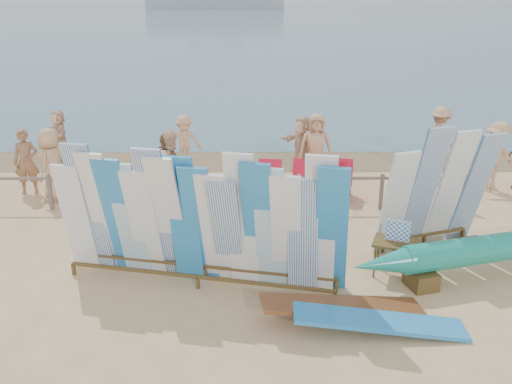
{
  "coord_description": "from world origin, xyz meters",
  "views": [
    {
      "loc": [
        0.94,
        -9.25,
        4.96
      ],
      "look_at": [
        0.97,
        1.43,
        1.03
      ],
      "focal_mm": 38.0,
      "sensor_mm": 36.0,
      "label": 1
    }
  ],
  "objects_px": {
    "beach_chair_left": "(269,187)",
    "beach_chair_right": "(304,187)",
    "vendor_table": "(395,257)",
    "beachgoer_7": "(311,143)",
    "side_surfboard_rack": "(437,194)",
    "outrigger_canoe": "(502,249)",
    "beachgoer_2": "(173,165)",
    "beachgoer_1": "(26,162)",
    "flat_board_c": "(343,317)",
    "beachgoer_9": "(439,137)",
    "beachgoer_11": "(59,134)",
    "flat_board_d": "(379,332)",
    "stroller": "(343,184)",
    "beachgoer_4": "(167,166)",
    "beachgoer_5": "(301,145)",
    "main_surfboard_rack": "(200,224)",
    "beachgoer_0": "(52,164)",
    "beachgoer_3": "(184,141)",
    "beachgoer_extra_0": "(496,157)",
    "beachgoer_6": "(316,147)",
    "beachgoer_8": "(437,154)"
  },
  "relations": [
    {
      "from": "beach_chair_left",
      "to": "beach_chair_right",
      "type": "height_order",
      "value": "beach_chair_right"
    },
    {
      "from": "vendor_table",
      "to": "beachgoer_7",
      "type": "distance_m",
      "value": 6.68
    },
    {
      "from": "side_surfboard_rack",
      "to": "outrigger_canoe",
      "type": "xyz_separation_m",
      "value": [
        0.94,
        -1.06,
        -0.67
      ]
    },
    {
      "from": "beachgoer_7",
      "to": "side_surfboard_rack",
      "type": "bearing_deg",
      "value": 29.02
    },
    {
      "from": "beachgoer_2",
      "to": "beachgoer_1",
      "type": "relative_size",
      "value": 1.03
    },
    {
      "from": "flat_board_c",
      "to": "beachgoer_9",
      "type": "xyz_separation_m",
      "value": [
        4.11,
        8.22,
        0.91
      ]
    },
    {
      "from": "beachgoer_11",
      "to": "flat_board_d",
      "type": "bearing_deg",
      "value": 7.53
    },
    {
      "from": "beach_chair_right",
      "to": "beachgoer_2",
      "type": "distance_m",
      "value": 3.38
    },
    {
      "from": "stroller",
      "to": "beachgoer_4",
      "type": "height_order",
      "value": "beachgoer_4"
    },
    {
      "from": "vendor_table",
      "to": "beachgoer_5",
      "type": "relative_size",
      "value": 0.66
    },
    {
      "from": "stroller",
      "to": "beachgoer_4",
      "type": "bearing_deg",
      "value": -164.34
    },
    {
      "from": "beachgoer_9",
      "to": "side_surfboard_rack",
      "type": "bearing_deg",
      "value": 136.83
    },
    {
      "from": "beach_chair_right",
      "to": "beachgoer_7",
      "type": "xyz_separation_m",
      "value": [
        0.42,
        2.51,
        0.49
      ]
    },
    {
      "from": "flat_board_d",
      "to": "beachgoer_7",
      "type": "bearing_deg",
      "value": 2.72
    },
    {
      "from": "beachgoer_9",
      "to": "beachgoer_11",
      "type": "xyz_separation_m",
      "value": [
        -11.74,
        0.95,
        -0.14
      ]
    },
    {
      "from": "main_surfboard_rack",
      "to": "beachgoer_7",
      "type": "relative_size",
      "value": 3.35
    },
    {
      "from": "beachgoer_0",
      "to": "flat_board_c",
      "type": "bearing_deg",
      "value": 59.79
    },
    {
      "from": "stroller",
      "to": "beachgoer_9",
      "type": "bearing_deg",
      "value": 56.81
    },
    {
      "from": "beachgoer_2",
      "to": "beachgoer_3",
      "type": "bearing_deg",
      "value": 43.48
    },
    {
      "from": "stroller",
      "to": "beachgoer_7",
      "type": "bearing_deg",
      "value": 119.35
    },
    {
      "from": "flat_board_d",
      "to": "beach_chair_right",
      "type": "height_order",
      "value": "beach_chair_right"
    },
    {
      "from": "side_surfboard_rack",
      "to": "beachgoer_extra_0",
      "type": "xyz_separation_m",
      "value": [
        2.7,
        3.55,
        -0.28
      ]
    },
    {
      "from": "outrigger_canoe",
      "to": "beach_chair_left",
      "type": "xyz_separation_m",
      "value": [
        -4.17,
        4.15,
        -0.27
      ]
    },
    {
      "from": "vendor_table",
      "to": "beachgoer_3",
      "type": "relative_size",
      "value": 0.7
    },
    {
      "from": "outrigger_canoe",
      "to": "beachgoer_6",
      "type": "height_order",
      "value": "beachgoer_6"
    },
    {
      "from": "side_surfboard_rack",
      "to": "beachgoer_0",
      "type": "bearing_deg",
      "value": 142.54
    },
    {
      "from": "beachgoer_4",
      "to": "beachgoer_8",
      "type": "xyz_separation_m",
      "value": [
        7.27,
        1.26,
        -0.07
      ]
    },
    {
      "from": "vendor_table",
      "to": "beachgoer_extra_0",
      "type": "relative_size",
      "value": 0.59
    },
    {
      "from": "beachgoer_11",
      "to": "beachgoer_6",
      "type": "bearing_deg",
      "value": 41.31
    },
    {
      "from": "beachgoer_1",
      "to": "beachgoer_5",
      "type": "relative_size",
      "value": 1.03
    },
    {
      "from": "main_surfboard_rack",
      "to": "stroller",
      "type": "xyz_separation_m",
      "value": [
        3.21,
        4.34,
        -0.78
      ]
    },
    {
      "from": "vendor_table",
      "to": "beachgoer_0",
      "type": "xyz_separation_m",
      "value": [
        -7.68,
        4.02,
        0.56
      ]
    },
    {
      "from": "main_surfboard_rack",
      "to": "beachgoer_6",
      "type": "relative_size",
      "value": 2.75
    },
    {
      "from": "outrigger_canoe",
      "to": "beachgoer_5",
      "type": "xyz_separation_m",
      "value": [
        -3.2,
        6.15,
        0.3
      ]
    },
    {
      "from": "beachgoer_5",
      "to": "side_surfboard_rack",
      "type": "bearing_deg",
      "value": -6.83
    },
    {
      "from": "beachgoer_2",
      "to": "beachgoer_5",
      "type": "height_order",
      "value": "beachgoer_2"
    },
    {
      "from": "outrigger_canoe",
      "to": "beachgoer_1",
      "type": "distance_m",
      "value": 11.36
    },
    {
      "from": "beachgoer_1",
      "to": "beachgoer_9",
      "type": "distance_m",
      "value": 11.7
    },
    {
      "from": "outrigger_canoe",
      "to": "beachgoer_3",
      "type": "relative_size",
      "value": 3.72
    },
    {
      "from": "beachgoer_4",
      "to": "beachgoer_8",
      "type": "bearing_deg",
      "value": -137.75
    },
    {
      "from": "beachgoer_6",
      "to": "beachgoer_4",
      "type": "xyz_separation_m",
      "value": [
        -3.92,
        -1.38,
        -0.1
      ]
    },
    {
      "from": "beachgoer_1",
      "to": "beachgoer_extra_0",
      "type": "xyz_separation_m",
      "value": [
        12.21,
        0.17,
        0.07
      ]
    },
    {
      "from": "main_surfboard_rack",
      "to": "beachgoer_6",
      "type": "distance_m",
      "value": 6.4
    },
    {
      "from": "main_surfboard_rack",
      "to": "outrigger_canoe",
      "type": "relative_size",
      "value": 0.88
    },
    {
      "from": "beachgoer_11",
      "to": "beachgoer_8",
      "type": "bearing_deg",
      "value": 45.31
    },
    {
      "from": "beachgoer_0",
      "to": "beachgoer_5",
      "type": "bearing_deg",
      "value": 117.86
    },
    {
      "from": "flat_board_d",
      "to": "beachgoer_5",
      "type": "xyz_separation_m",
      "value": [
        -0.58,
        7.96,
        0.84
      ]
    },
    {
      "from": "outrigger_canoe",
      "to": "beachgoer_11",
      "type": "height_order",
      "value": "beachgoer_11"
    },
    {
      "from": "beachgoer_4",
      "to": "beachgoer_5",
      "type": "height_order",
      "value": "beachgoer_4"
    },
    {
      "from": "main_surfboard_rack",
      "to": "beachgoer_4",
      "type": "relative_size",
      "value": 3.08
    }
  ]
}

